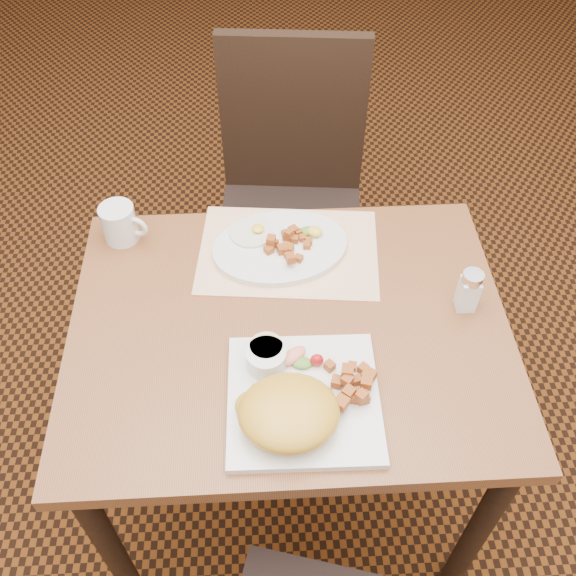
{
  "coord_description": "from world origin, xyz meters",
  "views": [
    {
      "loc": [
        -0.05,
        -0.8,
        1.79
      ],
      "look_at": [
        -0.0,
        0.04,
        0.82
      ],
      "focal_mm": 40.0,
      "sensor_mm": 36.0,
      "label": 1
    }
  ],
  "objects_px": {
    "table": "(289,356)",
    "coffee_mug": "(120,223)",
    "chair_far": "(291,190)",
    "plate_oval": "(280,247)",
    "salt_shaker": "(469,290)",
    "plate_square": "(304,399)"
  },
  "relations": [
    {
      "from": "salt_shaker",
      "to": "coffee_mug",
      "type": "height_order",
      "value": "salt_shaker"
    },
    {
      "from": "plate_oval",
      "to": "salt_shaker",
      "type": "bearing_deg",
      "value": -25.98
    },
    {
      "from": "table",
      "to": "plate_square",
      "type": "xyz_separation_m",
      "value": [
        0.02,
        -0.18,
        0.12
      ]
    },
    {
      "from": "plate_oval",
      "to": "coffee_mug",
      "type": "xyz_separation_m",
      "value": [
        -0.36,
        0.06,
        0.03
      ]
    },
    {
      "from": "chair_far",
      "to": "plate_square",
      "type": "distance_m",
      "value": 0.88
    },
    {
      "from": "chair_far",
      "to": "plate_square",
      "type": "bearing_deg",
      "value": 93.91
    },
    {
      "from": "table",
      "to": "coffee_mug",
      "type": "bearing_deg",
      "value": 143.04
    },
    {
      "from": "plate_square",
      "to": "plate_oval",
      "type": "relative_size",
      "value": 0.92
    },
    {
      "from": "salt_shaker",
      "to": "coffee_mug",
      "type": "distance_m",
      "value": 0.78
    },
    {
      "from": "chair_far",
      "to": "salt_shaker",
      "type": "distance_m",
      "value": 0.76
    },
    {
      "from": "plate_oval",
      "to": "salt_shaker",
      "type": "xyz_separation_m",
      "value": [
        0.38,
        -0.18,
        0.04
      ]
    },
    {
      "from": "coffee_mug",
      "to": "chair_far",
      "type": "bearing_deg",
      "value": 43.9
    },
    {
      "from": "plate_square",
      "to": "coffee_mug",
      "type": "bearing_deg",
      "value": 130.06
    },
    {
      "from": "chair_far",
      "to": "table",
      "type": "bearing_deg",
      "value": 92.07
    },
    {
      "from": "chair_far",
      "to": "plate_square",
      "type": "xyz_separation_m",
      "value": [
        -0.03,
        -0.85,
        0.22
      ]
    },
    {
      "from": "chair_far",
      "to": "coffee_mug",
      "type": "xyz_separation_m",
      "value": [
        -0.41,
        -0.39,
        0.25
      ]
    },
    {
      "from": "table",
      "to": "salt_shaker",
      "type": "distance_m",
      "value": 0.4
    },
    {
      "from": "table",
      "to": "chair_far",
      "type": "distance_m",
      "value": 0.68
    },
    {
      "from": "chair_far",
      "to": "plate_oval",
      "type": "bearing_deg",
      "value": 89.23
    },
    {
      "from": "plate_square",
      "to": "salt_shaker",
      "type": "relative_size",
      "value": 2.8
    },
    {
      "from": "chair_far",
      "to": "plate_square",
      "type": "relative_size",
      "value": 3.46
    },
    {
      "from": "salt_shaker",
      "to": "coffee_mug",
      "type": "xyz_separation_m",
      "value": [
        -0.74,
        0.25,
        -0.01
      ]
    }
  ]
}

